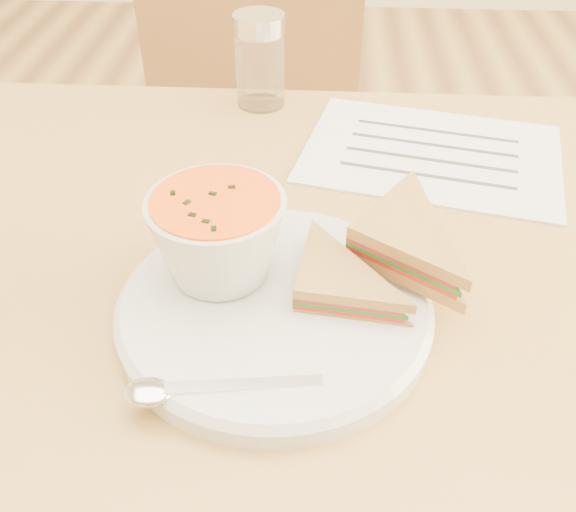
# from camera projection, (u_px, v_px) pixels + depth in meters

# --- Properties ---
(dining_table) EXTENTS (1.00, 0.70, 0.75)m
(dining_table) POSITION_uv_depth(u_px,v_px,m) (297.00, 471.00, 0.85)
(dining_table) COLOR olive
(dining_table) RESTS_ON floor
(chair_far) EXTENTS (0.43, 0.43, 0.95)m
(chair_far) POSITION_uv_depth(u_px,v_px,m) (242.00, 182.00, 1.20)
(chair_far) COLOR brown
(chair_far) RESTS_ON floor
(plate) EXTENTS (0.31, 0.31, 0.02)m
(plate) POSITION_uv_depth(u_px,v_px,m) (275.00, 309.00, 0.54)
(plate) COLOR silver
(plate) RESTS_ON dining_table
(soup_bowl) EXTENTS (0.13, 0.13, 0.08)m
(soup_bowl) POSITION_uv_depth(u_px,v_px,m) (218.00, 240.00, 0.53)
(soup_bowl) COLOR silver
(soup_bowl) RESTS_ON plate
(sandwich_half_a) EXTENTS (0.11, 0.11, 0.03)m
(sandwich_half_a) POSITION_uv_depth(u_px,v_px,m) (293.00, 304.00, 0.51)
(sandwich_half_a) COLOR #BA8D41
(sandwich_half_a) RESTS_ON plate
(sandwich_half_b) EXTENTS (0.16, 0.16, 0.03)m
(sandwich_half_b) POSITION_uv_depth(u_px,v_px,m) (346.00, 243.00, 0.54)
(sandwich_half_b) COLOR #BA8D41
(sandwich_half_b) RESTS_ON plate
(spoon) EXTENTS (0.18, 0.06, 0.01)m
(spoon) POSITION_uv_depth(u_px,v_px,m) (222.00, 387.00, 0.46)
(spoon) COLOR silver
(spoon) RESTS_ON plate
(paper_menu) EXTENTS (0.33, 0.27, 0.00)m
(paper_menu) POSITION_uv_depth(u_px,v_px,m) (431.00, 153.00, 0.75)
(paper_menu) COLOR white
(paper_menu) RESTS_ON dining_table
(condiment_shaker) EXTENTS (0.07, 0.07, 0.12)m
(condiment_shaker) POSITION_uv_depth(u_px,v_px,m) (260.00, 61.00, 0.81)
(condiment_shaker) COLOR silver
(condiment_shaker) RESTS_ON dining_table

